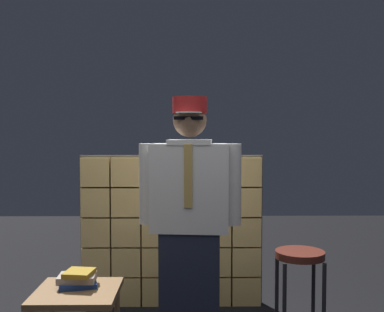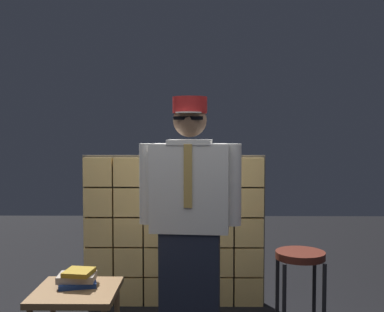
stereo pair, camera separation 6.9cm
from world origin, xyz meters
The scene contains 5 objects.
glass_block_wall centered at (0.00, 1.46, 0.67)m, with size 1.66×0.10×1.38m.
standing_person centered at (0.16, 0.53, 0.95)m, with size 0.73×0.33×1.82m.
bar_stool centered at (0.92, 0.45, 0.56)m, with size 0.34×0.34×0.75m.
side_table centered at (-0.56, 0.18, 0.50)m, with size 0.52×0.52×0.58m.
book_stack centered at (-0.56, 0.24, 0.63)m, with size 0.27×0.23×0.10m.
Camera 1 is at (0.14, -2.74, 1.57)m, focal length 43.89 mm.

